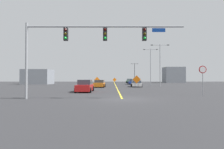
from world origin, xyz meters
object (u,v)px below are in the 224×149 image
Objects in this scene: construction_sign_right_lane at (97,80)px; street_lamp_near_right at (160,61)px; traffic_signal_assembly at (85,39)px; car_orange_passing at (100,84)px; street_lamp_far_left at (151,64)px; construction_sign_median_near at (137,80)px; car_green_far at (130,81)px; car_blue_distant at (132,82)px; street_lamp_far_right at (135,71)px; car_red_near at (85,86)px; car_white_approaching at (137,84)px; stop_sign at (203,74)px; construction_sign_median_far at (115,80)px.

street_lamp_near_right is at bearing -8.32° from construction_sign_right_lane.
traffic_signal_assembly reaches higher than car_orange_passing.
street_lamp_far_left reaches higher than construction_sign_median_near.
construction_sign_median_near is at bearing -110.09° from street_lamp_far_left.
car_blue_distant is (-0.66, -14.12, -0.07)m from car_green_far.
construction_sign_right_lane is at bearing 130.70° from construction_sign_median_near.
car_red_near is at bearing -103.70° from street_lamp_far_right.
traffic_signal_assembly is 19.98m from car_orange_passing.
car_white_approaching is 13.94m from car_blue_distant.
traffic_signal_assembly is 1.46× the size of street_lamp_far_left.
construction_sign_median_far is (-8.39, 33.24, -0.95)m from stop_sign.
car_green_far is at bearing 67.61° from construction_sign_median_far.
street_lamp_far_right reaches higher than construction_sign_median_near.
car_green_far is at bearing 93.93° from stop_sign.
street_lamp_near_right reaches higher than street_lamp_far_right.
car_blue_distant is at bearing -92.68° from car_green_far.
street_lamp_far_right is 1.82× the size of car_orange_passing.
car_red_near is 1.07× the size of car_orange_passing.
car_red_near reaches higher than car_green_far.
stop_sign is 28.79m from street_lamp_far_left.
construction_sign_median_near is 32.32m from car_green_far.
street_lamp_near_right is (1.25, -34.13, 0.79)m from street_lamp_far_right.
car_green_far is at bearing 68.59° from construction_sign_right_lane.
car_blue_distant is (1.04, 18.14, -0.77)m from construction_sign_median_near.
street_lamp_far_left is at bearing 69.43° from traffic_signal_assembly.
car_orange_passing is 1.03× the size of car_blue_distant.
construction_sign_right_lane is 0.49× the size of car_orange_passing.
construction_sign_right_lane is at bearing -111.41° from car_green_far.
stop_sign is 34.30m from construction_sign_median_far.
street_lamp_far_left is 18.34m from car_green_far.
street_lamp_far_right is 4.12× the size of construction_sign_median_far.
street_lamp_far_left is 2.30× the size of car_blue_distant.
construction_sign_right_lane is at bearing 89.63° from car_red_near.
street_lamp_far_left is (11.96, 31.88, 0.34)m from traffic_signal_assembly.
construction_sign_median_far is at bearing -110.69° from street_lamp_far_right.
car_blue_distant is (8.67, 27.13, -0.09)m from car_red_near.
street_lamp_near_right is 4.44× the size of construction_sign_right_lane.
construction_sign_median_near reaches higher than car_red_near.
car_orange_passing is 17.36m from car_blue_distant.
construction_sign_median_near is (3.54, -19.56, 0.26)m from construction_sign_median_far.
stop_sign reaches higher than construction_sign_right_lane.
car_green_far is at bearing 99.12° from street_lamp_near_right.
car_orange_passing reaches higher than car_blue_distant.
traffic_signal_assembly is 6.68× the size of construction_sign_right_lane.
street_lamp_far_left reaches higher than car_orange_passing.
street_lamp_far_right is 37.13m from car_white_approaching.
stop_sign is 18.48m from car_white_approaching.
traffic_signal_assembly reaches higher than construction_sign_median_near.
street_lamp_near_right reaches higher than traffic_signal_assembly.
car_green_far is (1.70, 32.27, -0.70)m from construction_sign_median_near.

